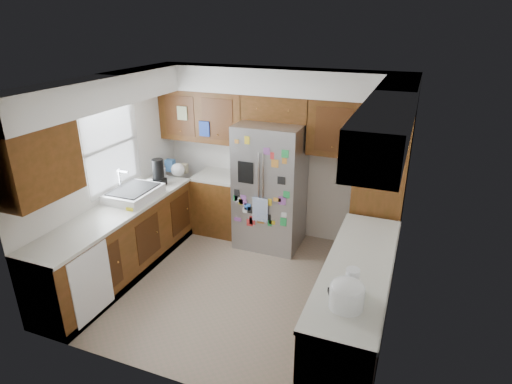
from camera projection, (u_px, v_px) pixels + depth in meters
floor at (237, 285)px, 5.36m from camera, size 3.60×3.60×0.00m
room_shell at (239, 136)px, 5.02m from camera, size 3.64×3.24×2.52m
left_counter_run at (144, 235)px, 5.68m from camera, size 1.36×3.20×0.92m
right_counter_run at (354, 308)px, 4.29m from camera, size 0.63×2.25×0.92m
pantry at (380, 190)px, 5.44m from camera, size 0.60×0.90×2.15m
fridge at (270, 186)px, 6.06m from camera, size 0.90×0.79×1.80m
bridge_cabinet at (277, 107)px, 5.84m from camera, size 0.96×0.34×0.35m
fridge_top_items at (268, 84)px, 5.75m from camera, size 0.73×0.37×0.32m
sink_assembly at (134, 193)px, 5.58m from camera, size 0.52×0.71×0.37m
left_counter_clutter at (167, 171)px, 6.19m from camera, size 0.40×0.77×0.38m
rice_cooker at (347, 293)px, 3.46m from camera, size 0.30×0.29×0.25m
paper_towel at (352, 283)px, 3.60m from camera, size 0.12×0.12×0.26m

